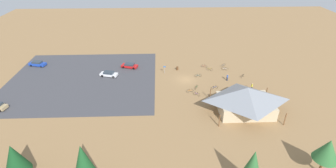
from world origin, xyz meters
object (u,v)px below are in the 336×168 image
at_px(pine_midwest, 83,163).
at_px(bicycle_teal_yard_center, 198,75).
at_px(bicycle_black_trailside, 242,76).
at_px(bicycle_green_mid_cluster, 196,87).
at_px(bike_pavilion, 246,98).
at_px(bicycle_yellow_back_row, 209,69).
at_px(bicycle_purple_edge_north, 197,94).
at_px(visitor_at_bikes, 227,77).
at_px(car_white_back_corner, 109,74).
at_px(pine_center, 328,150).
at_px(car_red_near_entry, 130,66).
at_px(lot_sign, 165,68).
at_px(bicycle_white_lone_west, 225,69).
at_px(pine_far_east, 253,165).
at_px(visitor_crossing_yard, 252,86).
at_px(bicycle_blue_lone_east, 215,87).
at_px(pine_far_west, 15,158).
at_px(bicycle_red_yard_right, 204,66).
at_px(car_blue_inner_stall, 37,64).
at_px(bicycle_orange_yard_front, 190,91).
at_px(trash_bin, 177,68).
at_px(bicycle_silver_near_porch, 223,65).

height_order(pine_midwest, bicycle_teal_yard_center, pine_midwest).
xyz_separation_m(bicycle_black_trailside, bicycle_green_mid_cluster, (12.65, 5.30, -0.00)).
height_order(bike_pavilion, bicycle_yellow_back_row, bike_pavilion).
bearing_deg(bicycle_green_mid_cluster, bicycle_purple_edge_north, 83.71).
bearing_deg(bicycle_purple_edge_north, visitor_at_bikes, -141.55).
height_order(pine_midwest, car_white_back_corner, pine_midwest).
distance_m(pine_center, car_red_near_entry, 50.08).
distance_m(lot_sign, bicycle_white_lone_west, 16.54).
xyz_separation_m(lot_sign, pine_far_east, (-10.73, 37.26, 3.60)).
bearing_deg(pine_midwest, car_white_back_corner, -85.27).
relative_size(pine_far_east, car_white_back_corner, 1.58).
bearing_deg(pine_midwest, bicycle_teal_yard_center, -120.77).
bearing_deg(lot_sign, visitor_crossing_yard, 154.98).
distance_m(bicycle_green_mid_cluster, bicycle_white_lone_west, 13.27).
relative_size(bicycle_blue_lone_east, bicycle_teal_yard_center, 0.95).
bearing_deg(bicycle_white_lone_west, pine_far_west, 42.64).
xyz_separation_m(pine_center, bicycle_white_lone_west, (6.17, -35.72, -4.23)).
xyz_separation_m(bicycle_red_yard_right, visitor_at_bikes, (-4.60, 7.90, 0.58)).
bearing_deg(visitor_crossing_yard, bicycle_green_mid_cluster, -4.85).
xyz_separation_m(bike_pavilion, pine_far_west, (37.93, 16.05, 1.13)).
height_order(bicycle_red_yard_right, car_red_near_entry, car_red_near_entry).
xyz_separation_m(bicycle_red_yard_right, car_blue_inner_stall, (46.57, -2.60, 0.38)).
bearing_deg(bicycle_yellow_back_row, bicycle_orange_yard_front, 59.69).
height_order(trash_bin, bicycle_teal_yard_center, trash_bin).
height_order(bicycle_orange_yard_front, car_red_near_entry, car_red_near_entry).
relative_size(lot_sign, pine_far_east, 0.29).
xyz_separation_m(bicycle_purple_edge_north, car_white_back_corner, (21.50, -10.27, 0.31)).
relative_size(bike_pavilion, lot_sign, 5.85).
bearing_deg(pine_midwest, bike_pavilion, -146.45).
bearing_deg(trash_bin, lot_sign, 28.54).
distance_m(trash_bin, bicycle_teal_yard_center, 6.66).
distance_m(trash_bin, car_white_back_corner, 18.28).
bearing_deg(car_red_near_entry, bicycle_white_lone_west, 174.73).
bearing_deg(lot_sign, pine_midwest, 72.30).
bearing_deg(bicycle_blue_lone_east, car_white_back_corner, -15.70).
height_order(bicycle_white_lone_west, visitor_crossing_yard, visitor_crossing_yard).
distance_m(bicycle_purple_edge_north, car_red_near_entry, 22.51).
bearing_deg(pine_center, bicycle_black_trailside, -85.23).
relative_size(bicycle_white_lone_west, visitor_crossing_yard, 0.96).
xyz_separation_m(pine_far_east, visitor_at_bikes, (-4.91, -32.60, -4.06)).
xyz_separation_m(lot_sign, bicycle_blue_lone_east, (-11.73, 8.61, -1.05)).
relative_size(bike_pavilion, bicycle_blue_lone_east, 7.54).
bearing_deg(bike_pavilion, car_white_back_corner, -28.78).
height_order(pine_center, bicycle_silver_near_porch, pine_center).
distance_m(bike_pavilion, trash_bin, 23.66).
height_order(pine_far_east, bicycle_silver_near_porch, pine_far_east).
bearing_deg(car_blue_inner_stall, bicycle_yellow_back_row, 174.49).
distance_m(pine_midwest, bicycle_black_trailside, 46.13).
bearing_deg(pine_far_east, bicycle_teal_yard_center, -86.53).
xyz_separation_m(bicycle_black_trailside, car_white_back_corner, (34.50, -1.84, 0.34)).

